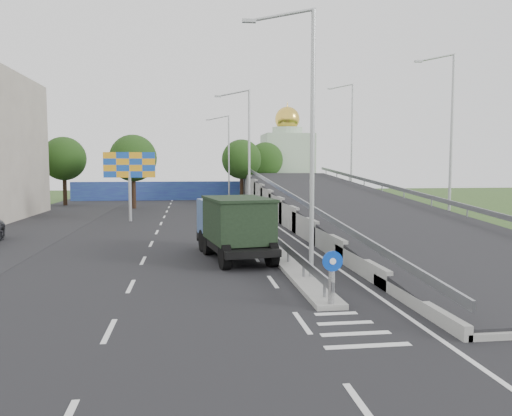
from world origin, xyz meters
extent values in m
plane|color=#2D4C1E|center=(0.00, 0.00, 0.00)|extent=(160.00, 160.00, 0.00)
cube|color=black|center=(-3.00, 20.00, 0.00)|extent=(26.00, 90.00, 0.04)
cube|color=black|center=(-16.00, 20.00, 0.00)|extent=(8.00, 90.00, 0.05)
cube|color=gray|center=(0.00, 24.00, 0.10)|extent=(1.00, 44.00, 0.20)
cube|color=gray|center=(12.30, 24.00, 2.35)|extent=(0.10, 50.00, 0.32)
cube|color=gray|center=(2.80, 24.00, 2.35)|extent=(0.10, 50.00, 0.32)
cube|color=gray|center=(0.00, 24.00, 0.75)|extent=(0.08, 44.00, 0.32)
cylinder|color=gray|center=(0.00, 24.00, 0.50)|extent=(0.09, 0.09, 0.60)
cylinder|color=black|center=(0.00, 2.20, 0.80)|extent=(0.20, 0.20, 1.20)
cylinder|color=#0C3FBF|center=(0.00, 2.12, 1.55)|extent=(0.64, 0.05, 0.64)
cylinder|color=white|center=(0.00, 2.09, 1.55)|extent=(0.20, 0.03, 0.20)
cylinder|color=#B2B5B7|center=(0.30, 6.00, 5.20)|extent=(0.18, 0.18, 10.00)
cylinder|color=#B2B5B7|center=(-0.90, 6.00, 9.95)|extent=(2.57, 0.12, 0.66)
cube|color=#B2B5B7|center=(-2.10, 6.00, 9.70)|extent=(0.50, 0.18, 0.12)
cylinder|color=#B2B5B7|center=(0.30, 26.00, 5.20)|extent=(0.18, 0.18, 10.00)
cylinder|color=#B2B5B7|center=(-0.90, 26.00, 9.95)|extent=(2.57, 0.12, 0.66)
cube|color=#B2B5B7|center=(-2.10, 26.00, 9.70)|extent=(0.50, 0.18, 0.12)
cylinder|color=#B2B5B7|center=(0.30, 46.00, 5.20)|extent=(0.18, 0.18, 10.00)
cylinder|color=#B2B5B7|center=(-0.90, 46.00, 9.95)|extent=(2.57, 0.12, 0.66)
cube|color=#B2B5B7|center=(-2.10, 46.00, 9.70)|extent=(0.50, 0.18, 0.12)
cube|color=#2A2D9A|center=(-4.00, 52.00, 1.20)|extent=(30.00, 0.50, 2.40)
cube|color=#B2CCAD|center=(10.00, 60.00, 4.50)|extent=(7.00, 7.00, 9.00)
cylinder|color=#B2CCAD|center=(10.00, 60.00, 9.50)|extent=(4.40, 4.40, 1.00)
sphere|color=gold|center=(10.00, 60.00, 11.20)|extent=(3.60, 3.60, 3.60)
cone|color=gold|center=(10.00, 60.00, 13.20)|extent=(0.30, 0.30, 1.20)
cylinder|color=#B2B5B7|center=(-9.00, 28.00, 2.00)|extent=(0.24, 0.24, 4.00)
cube|color=#F6A61B|center=(-9.00, 28.00, 4.50)|extent=(4.00, 0.20, 2.00)
cylinder|color=black|center=(-10.00, 40.00, 2.00)|extent=(0.44, 0.44, 4.00)
sphere|color=black|center=(-10.00, 40.00, 5.20)|extent=(4.80, 4.80, 4.80)
cylinder|color=black|center=(2.00, 48.00, 2.00)|extent=(0.44, 0.44, 4.00)
sphere|color=black|center=(2.00, 48.00, 5.20)|extent=(4.80, 4.80, 4.80)
cylinder|color=black|center=(-18.00, 45.00, 2.00)|extent=(0.44, 0.44, 4.00)
sphere|color=black|center=(-18.00, 45.00, 5.20)|extent=(4.80, 4.80, 4.80)
cylinder|color=black|center=(6.00, 55.00, 2.00)|extent=(0.44, 0.44, 4.00)
sphere|color=black|center=(6.00, 55.00, 5.20)|extent=(4.80, 4.80, 4.80)
cylinder|color=black|center=(-3.61, 13.16, 0.58)|extent=(0.55, 1.21, 1.17)
cylinder|color=black|center=(-1.51, 13.50, 0.58)|extent=(0.55, 1.21, 1.17)
cylinder|color=black|center=(-3.45, 12.22, 0.58)|extent=(0.55, 1.21, 1.17)
cylinder|color=black|center=(-1.36, 12.56, 0.58)|extent=(0.55, 1.21, 1.17)
cylinder|color=black|center=(-2.85, 8.55, 0.58)|extent=(0.55, 1.21, 1.17)
cylinder|color=black|center=(-0.76, 8.90, 0.58)|extent=(0.55, 1.21, 1.17)
cube|color=black|center=(-2.20, 11.13, 0.74)|extent=(3.47, 6.88, 0.32)
cube|color=#395589|center=(-2.60, 13.59, 1.80)|extent=(2.68, 2.07, 1.80)
cube|color=black|center=(-2.73, 14.40, 2.28)|extent=(2.00, 0.39, 0.74)
cube|color=black|center=(-2.75, 14.48, 0.69)|extent=(2.43, 0.55, 0.53)
cube|color=black|center=(-2.10, 10.50, 1.91)|extent=(3.16, 4.39, 1.91)
cube|color=black|center=(-2.10, 10.50, 2.92)|extent=(3.29, 4.51, 0.13)
camera|label=1|loc=(-4.32, -12.47, 4.47)|focal=35.00mm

